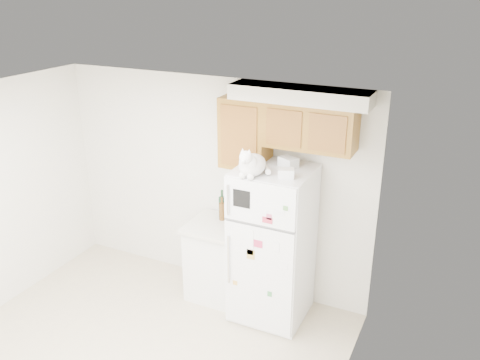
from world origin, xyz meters
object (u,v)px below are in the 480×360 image
Objects in this scene: cat at (251,164)px; refrigerator at (272,245)px; base_counter at (218,259)px; bottle_green at (222,204)px; storage_box_back at (288,162)px; storage_box_front at (286,173)px; bottle_amber at (222,209)px.

refrigerator is at bearing 61.47° from cat.
bottle_green reaches higher than base_counter.
storage_box_back is 1.20× the size of storage_box_front.
bottle_green is at bearing 160.60° from refrigerator.
storage_box_front reaches higher than bottle_green.
cat reaches higher than bottle_green.
storage_box_front is (0.32, 0.10, -0.07)m from cat.
refrigerator is 1.01m from cat.
bottle_green is at bearing 139.15° from cat.
storage_box_back is at bearing 5.10° from base_counter.
bottle_green is at bearing 101.06° from base_counter.
bottle_amber is at bearing -64.03° from bottle_green.
storage_box_back is (0.09, 0.14, 0.90)m from refrigerator.
refrigerator is 0.79m from base_counter.
storage_box_back is at bearing -7.77° from bottle_green.
cat is 0.46m from storage_box_back.
refrigerator is at bearing -98.47° from storage_box_back.
bottle_amber is (-0.78, 0.04, -0.69)m from storage_box_back.
storage_box_back is 0.65× the size of bottle_amber.
storage_box_front is (0.18, -0.15, 0.89)m from refrigerator.
storage_box_front reaches higher than base_counter.
cat reaches higher than refrigerator.
bottle_green is 1.19× the size of bottle_amber.
storage_box_front reaches higher than refrigerator.
storage_box_front is (0.09, -0.29, -0.01)m from storage_box_back.
base_counter is at bearing -149.97° from storage_box_back.
cat is 2.99× the size of storage_box_front.
storage_box_front is at bearing -48.48° from storage_box_back.
bottle_green is (-0.59, 0.51, -0.73)m from cat.
storage_box_back is at bearing -2.90° from bottle_amber.
refrigerator reaches higher than bottle_amber.
cat reaches higher than base_counter.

